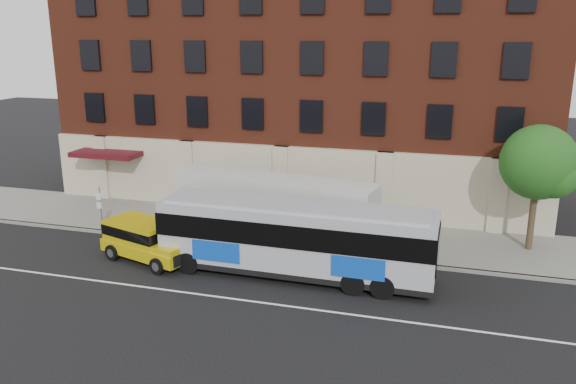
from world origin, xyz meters
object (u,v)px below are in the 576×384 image
(city_bus, at_px, (295,237))
(yellow_suv, at_px, (145,238))
(sign_pole, at_px, (100,207))
(street_tree, at_px, (539,165))
(shipping_container, at_px, (274,211))

(city_bus, bearing_deg, yellow_suv, -179.00)
(yellow_suv, bearing_deg, city_bus, 1.00)
(sign_pole, xyz_separation_m, city_bus, (11.65, -2.69, 0.40))
(sign_pole, relative_size, city_bus, 0.20)
(street_tree, bearing_deg, yellow_suv, -160.87)
(city_bus, bearing_deg, sign_pole, 166.98)
(shipping_container, bearing_deg, street_tree, 10.59)
(yellow_suv, relative_size, shipping_container, 0.47)
(city_bus, height_order, yellow_suv, city_bus)
(sign_pole, relative_size, street_tree, 0.40)
(sign_pole, bearing_deg, yellow_suv, -33.41)
(sign_pole, distance_m, shipping_container, 9.59)
(yellow_suv, height_order, shipping_container, shipping_container)
(yellow_suv, bearing_deg, shipping_container, 36.04)
(city_bus, xyz_separation_m, shipping_container, (-2.12, 3.69, -0.11))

